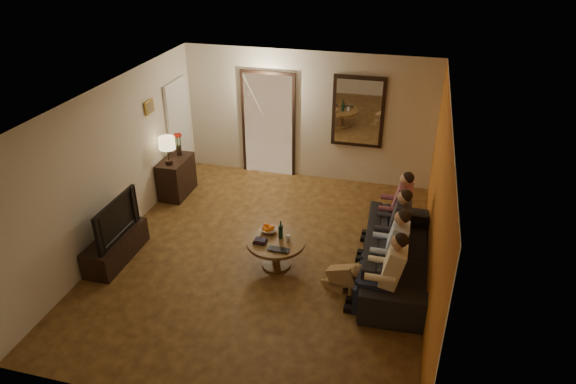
% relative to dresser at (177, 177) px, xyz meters
% --- Properties ---
extents(floor, '(5.00, 6.00, 0.01)m').
position_rel_dresser_xyz_m(floor, '(2.25, -1.59, -0.37)').
color(floor, '#492C13').
rests_on(floor, ground).
extents(ceiling, '(5.00, 6.00, 0.01)m').
position_rel_dresser_xyz_m(ceiling, '(2.25, -1.59, 2.23)').
color(ceiling, white).
rests_on(ceiling, back_wall).
extents(back_wall, '(5.00, 0.02, 2.60)m').
position_rel_dresser_xyz_m(back_wall, '(2.25, 1.41, 0.93)').
color(back_wall, beige).
rests_on(back_wall, floor).
extents(front_wall, '(5.00, 0.02, 2.60)m').
position_rel_dresser_xyz_m(front_wall, '(2.25, -4.59, 0.93)').
color(front_wall, beige).
rests_on(front_wall, floor).
extents(left_wall, '(0.02, 6.00, 2.60)m').
position_rel_dresser_xyz_m(left_wall, '(-0.25, -1.59, 0.93)').
color(left_wall, beige).
rests_on(left_wall, floor).
extents(right_wall, '(0.02, 6.00, 2.60)m').
position_rel_dresser_xyz_m(right_wall, '(4.75, -1.59, 0.93)').
color(right_wall, beige).
rests_on(right_wall, floor).
extents(orange_accent, '(0.01, 6.00, 2.60)m').
position_rel_dresser_xyz_m(orange_accent, '(4.74, -1.59, 0.93)').
color(orange_accent, orange).
rests_on(orange_accent, right_wall).
extents(kitchen_doorway, '(1.00, 0.06, 2.10)m').
position_rel_dresser_xyz_m(kitchen_doorway, '(1.45, 1.39, 0.68)').
color(kitchen_doorway, '#FFE0A5').
rests_on(kitchen_doorway, floor).
extents(door_trim, '(1.12, 0.04, 2.22)m').
position_rel_dresser_xyz_m(door_trim, '(1.45, 1.38, 0.68)').
color(door_trim, black).
rests_on(door_trim, floor).
extents(fridge_glimpse, '(0.45, 0.03, 1.70)m').
position_rel_dresser_xyz_m(fridge_glimpse, '(1.70, 1.40, 0.53)').
color(fridge_glimpse, silver).
rests_on(fridge_glimpse, floor).
extents(mirror_frame, '(1.00, 0.05, 1.40)m').
position_rel_dresser_xyz_m(mirror_frame, '(3.25, 1.37, 1.13)').
color(mirror_frame, black).
rests_on(mirror_frame, back_wall).
extents(mirror_glass, '(0.86, 0.02, 1.26)m').
position_rel_dresser_xyz_m(mirror_glass, '(3.25, 1.34, 1.13)').
color(mirror_glass, white).
rests_on(mirror_glass, back_wall).
extents(white_door, '(0.06, 0.85, 2.04)m').
position_rel_dresser_xyz_m(white_door, '(-0.21, 0.71, 0.65)').
color(white_door, white).
rests_on(white_door, floor).
extents(framed_art, '(0.03, 0.28, 0.24)m').
position_rel_dresser_xyz_m(framed_art, '(-0.22, -0.29, 1.48)').
color(framed_art, '#B28C33').
rests_on(framed_art, left_wall).
extents(art_canvas, '(0.01, 0.22, 0.18)m').
position_rel_dresser_xyz_m(art_canvas, '(-0.21, -0.29, 1.48)').
color(art_canvas, brown).
rests_on(art_canvas, left_wall).
extents(dresser, '(0.45, 0.83, 0.74)m').
position_rel_dresser_xyz_m(dresser, '(0.00, 0.00, 0.00)').
color(dresser, black).
rests_on(dresser, floor).
extents(table_lamp, '(0.30, 0.30, 0.54)m').
position_rel_dresser_xyz_m(table_lamp, '(0.00, -0.22, 0.64)').
color(table_lamp, beige).
rests_on(table_lamp, dresser).
extents(flower_vase, '(0.14, 0.14, 0.44)m').
position_rel_dresser_xyz_m(flower_vase, '(0.00, 0.22, 0.59)').
color(flower_vase, red).
rests_on(flower_vase, dresser).
extents(tv_stand, '(0.45, 1.26, 0.42)m').
position_rel_dresser_xyz_m(tv_stand, '(0.00, -2.22, -0.16)').
color(tv_stand, black).
rests_on(tv_stand, floor).
extents(tv, '(1.11, 0.15, 0.64)m').
position_rel_dresser_xyz_m(tv, '(0.00, -2.22, 0.37)').
color(tv, black).
rests_on(tv, tv_stand).
extents(sofa, '(2.52, 1.08, 0.72)m').
position_rel_dresser_xyz_m(sofa, '(4.30, -1.55, -0.01)').
color(sofa, black).
rests_on(sofa, floor).
extents(person_a, '(0.60, 0.40, 1.20)m').
position_rel_dresser_xyz_m(person_a, '(4.20, -2.45, 0.23)').
color(person_a, tan).
rests_on(person_a, sofa).
extents(person_b, '(0.60, 0.40, 1.20)m').
position_rel_dresser_xyz_m(person_b, '(4.20, -1.85, 0.23)').
color(person_b, tan).
rests_on(person_b, sofa).
extents(person_c, '(0.60, 0.40, 1.20)m').
position_rel_dresser_xyz_m(person_c, '(4.20, -1.25, 0.23)').
color(person_c, tan).
rests_on(person_c, sofa).
extents(person_d, '(0.60, 0.40, 1.20)m').
position_rel_dresser_xyz_m(person_d, '(4.20, -0.65, 0.23)').
color(person_d, tan).
rests_on(person_d, sofa).
extents(dog, '(0.61, 0.40, 0.56)m').
position_rel_dresser_xyz_m(dog, '(3.58, -2.12, -0.09)').
color(dog, '#A8754D').
rests_on(dog, floor).
extents(coffee_table, '(1.10, 1.10, 0.45)m').
position_rel_dresser_xyz_m(coffee_table, '(2.48, -1.77, -0.15)').
color(coffee_table, brown).
rests_on(coffee_table, floor).
extents(bowl, '(0.26, 0.26, 0.06)m').
position_rel_dresser_xyz_m(bowl, '(2.30, -1.55, 0.11)').
color(bowl, white).
rests_on(bowl, coffee_table).
extents(oranges, '(0.20, 0.20, 0.08)m').
position_rel_dresser_xyz_m(oranges, '(2.30, -1.55, 0.18)').
color(oranges, orange).
rests_on(oranges, bowl).
extents(wine_bottle, '(0.07, 0.07, 0.31)m').
position_rel_dresser_xyz_m(wine_bottle, '(2.53, -1.67, 0.23)').
color(wine_bottle, black).
rests_on(wine_bottle, coffee_table).
extents(wine_glass, '(0.06, 0.06, 0.10)m').
position_rel_dresser_xyz_m(wine_glass, '(2.66, -1.72, 0.13)').
color(wine_glass, silver).
rests_on(wine_glass, coffee_table).
extents(book_stack, '(0.20, 0.15, 0.07)m').
position_rel_dresser_xyz_m(book_stack, '(2.26, -1.87, 0.11)').
color(book_stack, black).
rests_on(book_stack, coffee_table).
extents(laptop, '(0.34, 0.22, 0.03)m').
position_rel_dresser_xyz_m(laptop, '(2.58, -2.05, 0.09)').
color(laptop, black).
rests_on(laptop, coffee_table).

